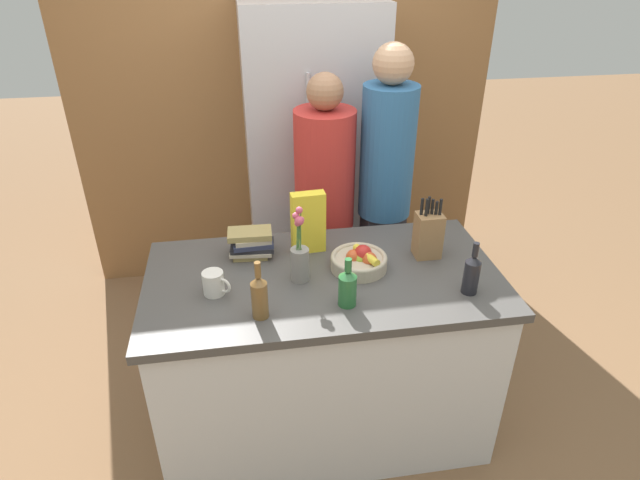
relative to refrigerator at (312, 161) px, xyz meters
The scene contains 15 objects.
ground_plane 1.58m from the refrigerator, 95.85° to the right, with size 14.00×14.00×0.00m, color brown.
kitchen_island 1.35m from the refrigerator, 95.85° to the right, with size 1.57×0.83×0.91m.
back_wall_wood 0.51m from the refrigerator, 109.56° to the left, with size 2.77×0.12×2.60m.
refrigerator is the anchor object (origin of this frame).
fruit_bowl 1.22m from the refrigerator, 88.12° to the right, with size 0.25×0.25×0.11m.
knife_block 1.22m from the refrigerator, 72.11° to the right, with size 0.12×0.10×0.30m.
flower_vase 1.29m from the refrigerator, 100.51° to the right, with size 0.08×0.08×0.35m.
cereal_box 1.04m from the refrigerator, 99.11° to the right, with size 0.16×0.07×0.30m.
coffee_mug 1.44m from the refrigerator, 114.52° to the right, with size 0.12×0.10×0.10m.
book_stack 1.11m from the refrigerator, 112.76° to the right, with size 0.21×0.16×0.13m.
bottle_oil 1.54m from the refrigerator, 72.83° to the right, with size 0.07×0.07×0.24m.
bottle_vinegar 1.56m from the refrigerator, 105.68° to the right, with size 0.07×0.07×0.25m.
bottle_wine 1.48m from the refrigerator, 92.67° to the right, with size 0.07×0.07×0.22m.
person_at_sink 0.55m from the refrigerator, 90.81° to the right, with size 0.33×0.33×1.63m.
person_in_blue 0.67m from the refrigerator, 61.03° to the right, with size 0.29×0.29×1.77m.
Camera 1 is at (-0.32, -1.94, 2.22)m, focal length 30.00 mm.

